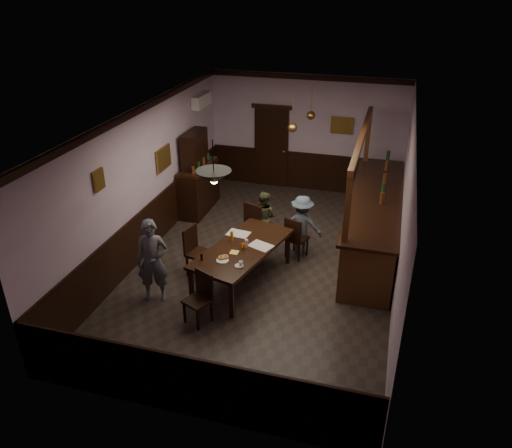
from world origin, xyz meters
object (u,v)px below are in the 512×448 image
(bar_counter, at_px, (374,221))
(pendant_brass_far, at_px, (311,115))
(chair_side, at_px, (196,249))
(chair_far_right, at_px, (295,236))
(person_seated_right, at_px, (302,225))
(coffee_cup, at_px, (241,263))
(sideboard, at_px, (198,180))
(soda_can, at_px, (243,246))
(chair_far_left, at_px, (256,223))
(person_seated_left, at_px, (263,217))
(chair_near, at_px, (200,295))
(pendant_iron, at_px, (214,177))
(person_standing, at_px, (153,261))
(dining_table, at_px, (243,250))
(pendant_brass_mid, at_px, (293,128))

(bar_counter, xyz_separation_m, pendant_brass_far, (-1.69, 1.61, 1.67))
(chair_side, relative_size, bar_counter, 0.22)
(chair_far_right, xyz_separation_m, person_seated_right, (0.08, 0.26, 0.14))
(coffee_cup, bearing_deg, sideboard, 137.34)
(chair_far_right, distance_m, soda_can, 1.43)
(chair_far_left, xyz_separation_m, person_seated_left, (0.08, 0.27, 0.01))
(chair_near, relative_size, chair_side, 0.93)
(bar_counter, distance_m, pendant_iron, 4.07)
(person_standing, xyz_separation_m, pendant_brass_far, (1.87, 4.52, 1.52))
(bar_counter, bearing_deg, chair_side, -148.79)
(chair_near, xyz_separation_m, person_seated_left, (0.29, 2.90, 0.08))
(dining_table, relative_size, chair_far_right, 2.65)
(person_standing, xyz_separation_m, person_seated_left, (1.30, 2.55, -0.20))
(soda_can, height_order, pendant_brass_far, pendant_brass_far)
(chair_side, bearing_deg, dining_table, -79.49)
(chair_far_left, distance_m, pendant_brass_far, 2.91)
(pendant_brass_mid, bearing_deg, chair_far_left, -111.33)
(chair_near, distance_m, chair_side, 1.47)
(chair_side, distance_m, person_standing, 1.08)
(pendant_brass_far, bearing_deg, chair_side, -112.81)
(pendant_iron, bearing_deg, pendant_brass_far, 80.32)
(person_seated_right, xyz_separation_m, pendant_iron, (-1.04, -2.16, 1.76))
(person_standing, xyz_separation_m, soda_can, (1.38, 0.86, 0.03))
(pendant_iron, height_order, pendant_brass_mid, same)
(coffee_cup, bearing_deg, chair_far_left, 113.20)
(soda_can, distance_m, sideboard, 3.46)
(soda_can, relative_size, bar_counter, 0.03)
(dining_table, bearing_deg, chair_near, -104.32)
(soda_can, distance_m, pendant_iron, 1.75)
(dining_table, distance_m, bar_counter, 2.98)
(chair_far_right, bearing_deg, pendant_brass_mid, -52.88)
(person_standing, distance_m, pendant_iron, 1.98)
(chair_side, relative_size, person_seated_right, 0.77)
(chair_near, distance_m, sideboard, 4.35)
(soda_can, bearing_deg, person_standing, -147.98)
(sideboard, distance_m, pendant_brass_mid, 2.77)
(soda_can, bearing_deg, pendant_brass_mid, 83.49)
(chair_side, bearing_deg, chair_far_right, -44.64)
(dining_table, distance_m, soda_can, 0.15)
(dining_table, xyz_separation_m, coffee_cup, (0.17, -0.62, 0.11))
(person_seated_left, distance_m, pendant_brass_mid, 1.98)
(chair_side, height_order, sideboard, sideboard)
(chair_side, xyz_separation_m, pendant_brass_far, (1.49, 3.54, 1.76))
(pendant_iron, bearing_deg, sideboard, 116.73)
(bar_counter, xyz_separation_m, pendant_iron, (-2.44, -2.74, 1.77))
(chair_far_right, bearing_deg, pendant_iron, 83.66)
(person_standing, distance_m, person_seated_left, 2.87)
(person_seated_right, distance_m, pendant_brass_far, 2.78)
(pendant_iron, bearing_deg, person_seated_left, 85.99)
(pendant_brass_far, bearing_deg, coffee_cup, -95.05)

